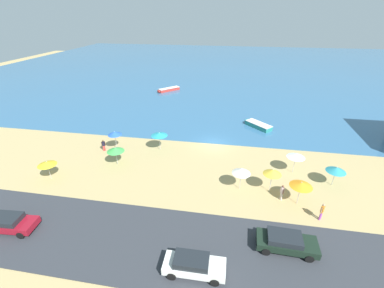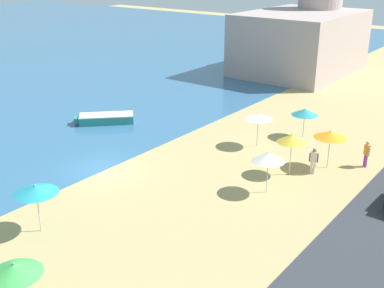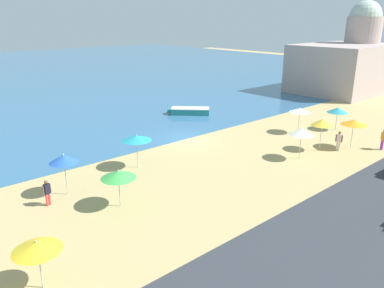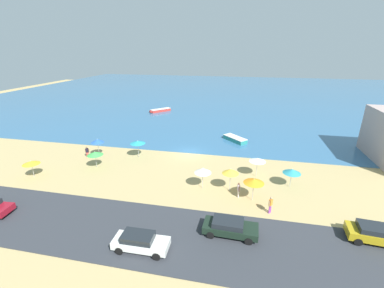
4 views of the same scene
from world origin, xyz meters
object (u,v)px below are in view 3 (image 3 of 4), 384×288
(beach_umbrella_2, at_px, (322,122))
(harbor_fortress, at_px, (349,62))
(beach_umbrella_7, at_px, (137,138))
(skiff_offshore, at_px, (190,111))
(beach_umbrella_3, at_px, (338,110))
(beach_umbrella_6, at_px, (354,122))
(beach_umbrella_0, at_px, (300,110))
(bather_1, at_px, (47,191))
(beach_umbrella_8, at_px, (37,246))
(beach_umbrella_1, at_px, (118,174))
(bather_0, at_px, (383,138))
(bather_2, at_px, (339,140))
(beach_umbrella_4, at_px, (64,159))
(beach_umbrella_5, at_px, (302,132))

(beach_umbrella_2, relative_size, harbor_fortress, 0.18)
(beach_umbrella_7, height_order, skiff_offshore, beach_umbrella_7)
(beach_umbrella_3, height_order, beach_umbrella_6, beach_umbrella_6)
(beach_umbrella_0, bearing_deg, harbor_fortress, 18.44)
(bather_1, distance_m, skiff_offshore, 23.35)
(beach_umbrella_8, bearing_deg, harbor_fortress, 15.26)
(beach_umbrella_6, bearing_deg, beach_umbrella_1, 169.29)
(bather_0, xyz_separation_m, skiff_offshore, (-4.29, 19.68, -0.57))
(beach_umbrella_0, xyz_separation_m, bather_2, (-1.99, -5.17, -1.26))
(beach_umbrella_3, relative_size, bather_1, 1.43)
(skiff_offshore, bearing_deg, beach_umbrella_3, -63.85)
(beach_umbrella_6, bearing_deg, beach_umbrella_4, 161.38)
(beach_umbrella_8, xyz_separation_m, bather_2, (24.63, 0.59, -1.01))
(beach_umbrella_3, height_order, bather_2, beach_umbrella_3)
(beach_umbrella_4, height_order, skiff_offshore, beach_umbrella_4)
(harbor_fortress, bearing_deg, beach_umbrella_5, -158.05)
(beach_umbrella_6, relative_size, bather_2, 1.50)
(beach_umbrella_2, relative_size, beach_umbrella_4, 1.02)
(beach_umbrella_5, relative_size, beach_umbrella_8, 1.15)
(bather_1, bearing_deg, skiff_offshore, 28.49)
(skiff_offshore, bearing_deg, beach_umbrella_8, -142.40)
(beach_umbrella_0, relative_size, beach_umbrella_5, 0.97)
(beach_umbrella_8, height_order, bather_0, beach_umbrella_8)
(beach_umbrella_1, xyz_separation_m, beach_umbrella_3, (24.31, -0.08, -0.04))
(beach_umbrella_0, height_order, beach_umbrella_6, beach_umbrella_6)
(beach_umbrella_6, bearing_deg, beach_umbrella_7, 152.90)
(beach_umbrella_0, bearing_deg, beach_umbrella_4, 175.39)
(beach_umbrella_3, bearing_deg, bather_2, -149.50)
(beach_umbrella_2, bearing_deg, beach_umbrella_1, 172.45)
(beach_umbrella_5, height_order, beach_umbrella_8, beach_umbrella_5)
(beach_umbrella_5, bearing_deg, beach_umbrella_6, -14.25)
(beach_umbrella_2, distance_m, beach_umbrella_8, 23.71)
(beach_umbrella_1, xyz_separation_m, beach_umbrella_6, (20.07, -3.80, 0.25))
(beach_umbrella_7, distance_m, beach_umbrella_8, 13.16)
(beach_umbrella_1, height_order, skiff_offshore, beach_umbrella_1)
(beach_umbrella_4, bearing_deg, beach_umbrella_8, -119.87)
(beach_umbrella_5, bearing_deg, beach_umbrella_2, 1.33)
(beach_umbrella_0, height_order, bather_2, beach_umbrella_0)
(beach_umbrella_0, relative_size, beach_umbrella_2, 0.91)
(bather_2, bearing_deg, bather_1, 163.82)
(bather_2, bearing_deg, beach_umbrella_7, 151.68)
(beach_umbrella_1, distance_m, beach_umbrella_6, 20.43)
(beach_umbrella_0, bearing_deg, beach_umbrella_5, -145.38)
(beach_umbrella_1, distance_m, beach_umbrella_2, 17.78)
(beach_umbrella_6, xyz_separation_m, bather_1, (-23.20, 6.66, -1.37))
(beach_umbrella_1, height_order, bather_1, beach_umbrella_1)
(beach_umbrella_3, bearing_deg, beach_umbrella_1, 179.81)
(beach_umbrella_0, distance_m, bather_0, 7.59)
(beach_umbrella_0, bearing_deg, beach_umbrella_8, -167.78)
(beach_umbrella_8, height_order, skiff_offshore, beach_umbrella_8)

